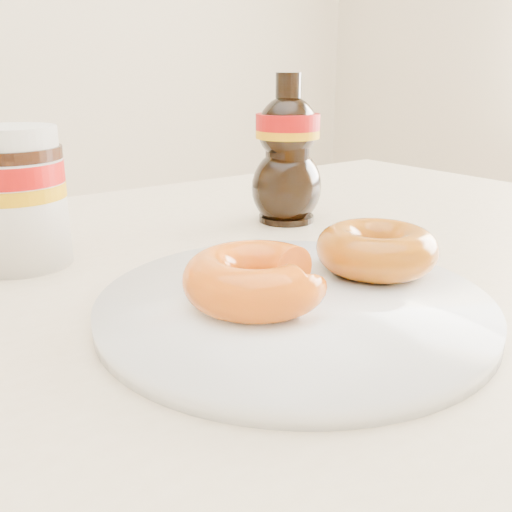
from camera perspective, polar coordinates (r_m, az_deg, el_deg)
dining_table at (r=0.52m, az=-6.82°, el=-12.47°), size 1.40×0.90×0.75m
plate at (r=0.45m, az=3.82°, el=-4.91°), size 0.30×0.30×0.02m
donut_bitten at (r=0.42m, az=-0.04°, el=-2.28°), size 0.11×0.11×0.04m
donut_whole at (r=0.51m, az=11.97°, el=0.71°), size 0.13×0.13×0.04m
nutella_jar at (r=0.59m, az=-22.98°, el=5.90°), size 0.09×0.09×0.13m
syrup_bottle at (r=0.71m, az=3.16°, el=10.58°), size 0.11×0.10×0.18m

